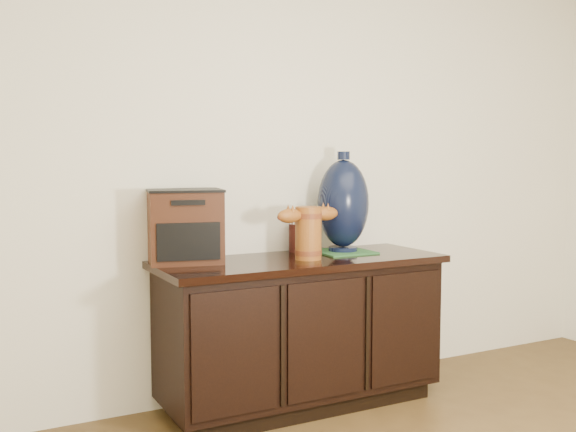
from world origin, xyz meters
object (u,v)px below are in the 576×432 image
sideboard (300,330)px  lamp_base (343,204)px  tv_radio (185,226)px  terracotta_vessel (308,230)px  spray_can (294,236)px

sideboard → lamp_base: (0.30, 0.08, 0.63)m
tv_radio → terracotta_vessel: bearing=-6.4°
tv_radio → lamp_base: (0.85, -0.07, 0.08)m
lamp_base → spray_can: lamp_base is taller
lamp_base → terracotta_vessel: bearing=-155.8°
tv_radio → spray_can: tv_radio is taller
sideboard → lamp_base: size_ratio=2.78×
lamp_base → spray_can: bearing=149.1°
terracotta_vessel → lamp_base: 0.33m
sideboard → spray_can: bearing=69.7°
sideboard → lamp_base: bearing=14.2°
sideboard → tv_radio: size_ratio=3.62×
sideboard → tv_radio: 0.79m
tv_radio → spray_can: 0.64m
terracotta_vessel → spray_can: (0.06, 0.26, -0.06)m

